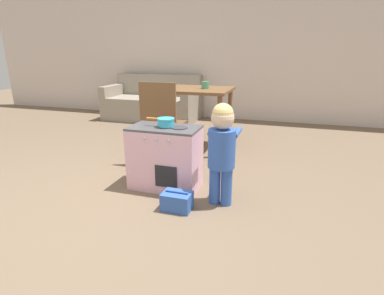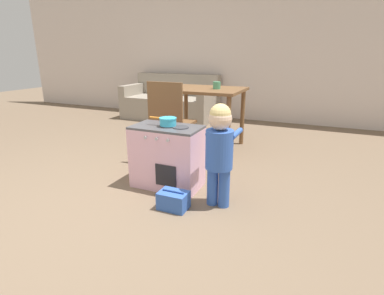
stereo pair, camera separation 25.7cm
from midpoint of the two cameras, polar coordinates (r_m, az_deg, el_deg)
The scene contains 10 objects.
ground_plane at distance 2.48m, azimuth -22.57°, elevation -13.13°, with size 16.00×16.00×0.00m, color brown.
wall_back at distance 5.81m, azimuth 3.03°, elevation 18.44°, with size 10.00×0.06×2.60m.
play_kitchen at distance 2.78m, azimuth -7.76°, elevation -1.92°, with size 0.63×0.37×0.59m.
toy_pot at distance 2.68m, azimuth -7.80°, elevation 4.88°, with size 0.26×0.15×0.07m.
child_figure at distance 2.37m, azimuth 2.64°, elevation 0.55°, with size 0.24×0.36×0.85m.
toy_basket at distance 2.45m, azimuth -5.93°, elevation -10.18°, with size 0.23×0.17×0.16m.
dining_table at distance 3.91m, azimuth -1.64°, elevation 9.47°, with size 0.96×0.78×0.78m.
dining_chair_near at distance 3.36m, azimuth -7.83°, elevation 5.11°, with size 0.41×0.41×0.92m.
couch at distance 5.82m, azimuth -8.65°, elevation 8.35°, with size 1.72×0.89×0.82m.
cup_on_table at distance 3.83m, azimuth 0.59°, elevation 11.79°, with size 0.09×0.09×0.09m.
Camera 1 is at (1.36, -1.63, 1.21)m, focal length 28.00 mm.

